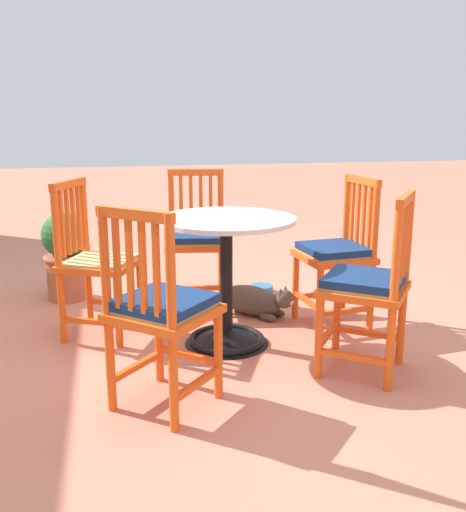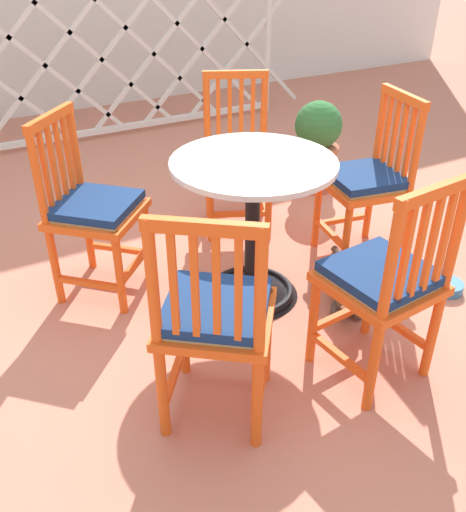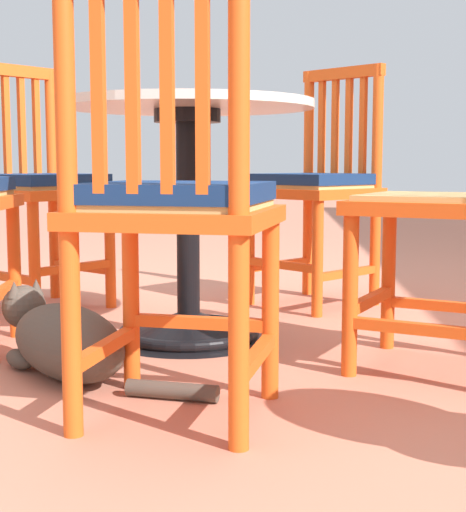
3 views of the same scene
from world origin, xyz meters
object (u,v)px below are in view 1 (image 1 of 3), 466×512
object	(u,v)px
orange_chair_facing_out	(96,263)
terracotta_planter	(66,253)
orange_chair_near_fence	(196,241)
orange_chair_by_planter	(337,254)
pet_water_bowl	(262,289)
cafe_table	(226,296)
orange_chair_tucked_in	(161,311)
tabby_cat	(256,301)
orange_chair_at_corner	(368,287)

from	to	relation	value
orange_chair_facing_out	terracotta_planter	world-z (taller)	orange_chair_facing_out
orange_chair_near_fence	orange_chair_by_planter	bearing A→B (deg)	-126.25
orange_chair_facing_out	pet_water_bowl	size ratio (longest dim) A/B	5.36
orange_chair_by_planter	orange_chair_facing_out	bearing A→B (deg)	84.54
cafe_table	terracotta_planter	bearing A→B (deg)	41.46
orange_chair_tucked_in	terracotta_planter	distance (m)	1.78
cafe_table	orange_chair_by_planter	size ratio (longest dim) A/B	0.83
cafe_table	pet_water_bowl	xyz separation A→B (m)	(0.91, -0.45, -0.26)
cafe_table	orange_chair_facing_out	distance (m)	0.79
tabby_cat	orange_chair_at_corner	bearing A→B (deg)	-160.42
orange_chair_by_planter	orange_chair_near_fence	size ratio (longest dim) A/B	1.00
orange_chair_near_fence	terracotta_planter	xyz separation A→B (m)	(0.31, 0.87, -0.12)
orange_chair_tucked_in	tabby_cat	size ratio (longest dim) A/B	1.45
pet_water_bowl	terracotta_planter	bearing A→B (deg)	83.93
orange_chair_near_fence	terracotta_planter	size ratio (longest dim) A/B	1.47
cafe_table	orange_chair_at_corner	distance (m)	0.81
orange_chair_at_corner	tabby_cat	xyz separation A→B (m)	(0.93, 0.33, -0.35)
orange_chair_facing_out	orange_chair_tucked_in	xyz separation A→B (m)	(-0.95, -0.29, 0.01)
orange_chair_at_corner	orange_chair_facing_out	bearing A→B (deg)	58.42
tabby_cat	terracotta_planter	xyz separation A→B (m)	(0.63, 1.21, 0.23)
cafe_table	tabby_cat	world-z (taller)	cafe_table
orange_chair_tucked_in	tabby_cat	xyz separation A→B (m)	(1.07, -0.70, -0.35)
orange_chair_near_fence	terracotta_planter	world-z (taller)	orange_chair_near_fence
orange_chair_near_fence	orange_chair_facing_out	size ratio (longest dim) A/B	1.00
orange_chair_at_corner	cafe_table	bearing A→B (deg)	50.42
orange_chair_at_corner	terracotta_planter	world-z (taller)	orange_chair_at_corner
orange_chair_at_corner	orange_chair_tucked_in	xyz separation A→B (m)	(-0.14, 1.03, 0.00)
orange_chair_at_corner	orange_chair_facing_out	size ratio (longest dim) A/B	1.00
orange_chair_at_corner	tabby_cat	size ratio (longest dim) A/B	1.45
tabby_cat	orange_chair_facing_out	bearing A→B (deg)	96.79
orange_chair_at_corner	orange_chair_near_fence	xyz separation A→B (m)	(1.24, 0.67, 0.00)
orange_chair_near_fence	terracotta_planter	distance (m)	0.94
orange_chair_by_planter	orange_chair_tucked_in	xyz separation A→B (m)	(-0.82, 1.14, 0.00)
cafe_table	tabby_cat	bearing A→B (deg)	-33.47
orange_chair_at_corner	pet_water_bowl	distance (m)	1.48
cafe_table	orange_chair_at_corner	world-z (taller)	orange_chair_at_corner
pet_water_bowl	cafe_table	bearing A→B (deg)	153.57
orange_chair_by_planter	terracotta_planter	xyz separation A→B (m)	(0.88, 1.65, -0.12)
cafe_table	orange_chair_near_fence	bearing A→B (deg)	4.32
cafe_table	orange_chair_facing_out	world-z (taller)	orange_chair_facing_out
orange_chair_tucked_in	orange_chair_near_fence	bearing A→B (deg)	-14.77
tabby_cat	cafe_table	bearing A→B (deg)	146.53
cafe_table	orange_chair_tucked_in	distance (m)	0.79
pet_water_bowl	orange_chair_at_corner	bearing A→B (deg)	-173.54
orange_chair_near_fence	tabby_cat	size ratio (longest dim) A/B	1.45
pet_water_bowl	orange_chair_near_fence	bearing A→B (deg)	108.22
orange_chair_near_fence	orange_chair_facing_out	world-z (taller)	same
orange_chair_near_fence	orange_chair_facing_out	distance (m)	0.78
pet_water_bowl	orange_chair_by_planter	bearing A→B (deg)	-159.79
orange_chair_near_fence	orange_chair_facing_out	bearing A→B (deg)	123.60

